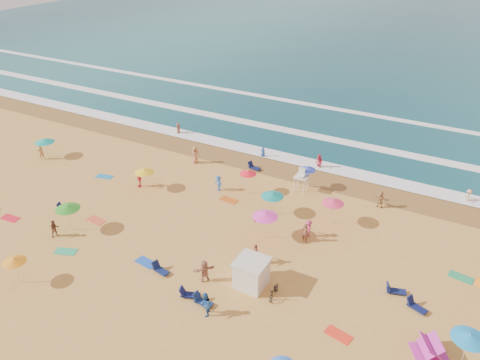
% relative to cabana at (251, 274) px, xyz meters
% --- Properties ---
extents(ground, '(220.00, 220.00, 0.00)m').
position_rel_cabana_xyz_m(ground, '(-5.52, 4.71, -1.00)').
color(ground, gold).
rests_on(ground, ground).
extents(ocean, '(220.00, 140.00, 0.18)m').
position_rel_cabana_xyz_m(ocean, '(-5.52, 88.71, -1.00)').
color(ocean, '#0C4756').
rests_on(ocean, ground).
extents(wet_sand, '(220.00, 220.00, 0.00)m').
position_rel_cabana_xyz_m(wet_sand, '(-5.52, 17.21, -0.99)').
color(wet_sand, olive).
rests_on(wet_sand, ground).
extents(surf_foam, '(200.00, 18.70, 0.05)m').
position_rel_cabana_xyz_m(surf_foam, '(-5.52, 26.03, -0.90)').
color(surf_foam, white).
rests_on(surf_foam, ground).
extents(cabana, '(2.00, 2.00, 2.00)m').
position_rel_cabana_xyz_m(cabana, '(0.00, 0.00, 0.00)').
color(cabana, silver).
rests_on(cabana, ground).
extents(cabana_roof, '(2.20, 2.20, 0.12)m').
position_rel_cabana_xyz_m(cabana_roof, '(0.00, 0.00, 1.06)').
color(cabana_roof, silver).
rests_on(cabana_roof, cabana).
extents(bicycle, '(0.77, 1.76, 0.90)m').
position_rel_cabana_xyz_m(bicycle, '(1.90, -0.30, -0.55)').
color(bicycle, black).
rests_on(bicycle, ground).
extents(lifeguard_stand, '(1.20, 1.20, 2.10)m').
position_rel_cabana_xyz_m(lifeguard_stand, '(-1.88, 13.99, 0.05)').
color(lifeguard_stand, white).
rests_on(lifeguard_stand, ground).
extents(beach_umbrellas, '(59.52, 25.69, 0.69)m').
position_rel_cabana_xyz_m(beach_umbrellas, '(-3.12, 4.78, 1.11)').
color(beach_umbrellas, '#2C9321').
rests_on(beach_umbrellas, ground).
extents(loungers, '(47.00, 19.79, 0.34)m').
position_rel_cabana_xyz_m(loungers, '(1.07, 2.71, -0.83)').
color(loungers, '#0E154A').
rests_on(loungers, ground).
extents(towels, '(39.14, 17.59, 0.03)m').
position_rel_cabana_xyz_m(towels, '(-5.59, 3.67, -0.98)').
color(towels, red).
rests_on(towels, ground).
extents(popup_tents, '(5.76, 13.40, 1.20)m').
position_rel_cabana_xyz_m(popup_tents, '(13.82, 5.42, -0.40)').
color(popup_tents, '#C62CA6').
rests_on(popup_tents, ground).
extents(beachgoers, '(42.19, 24.69, 2.12)m').
position_rel_cabana_xyz_m(beachgoers, '(-6.16, 8.27, -0.22)').
color(beachgoers, '#E13859').
rests_on(beachgoers, ground).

